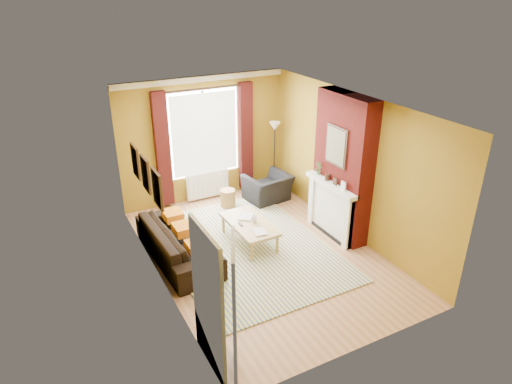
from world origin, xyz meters
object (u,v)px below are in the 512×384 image
(sofa, at_px, (178,242))
(armchair, at_px, (268,188))
(coffee_table, at_px, (249,225))
(wicker_stool, at_px, (228,198))
(floor_lamp, at_px, (275,137))

(sofa, distance_m, armchair, 2.93)
(coffee_table, distance_m, wicker_stool, 1.63)
(sofa, distance_m, coffee_table, 1.38)
(floor_lamp, bearing_deg, coffee_table, -130.76)
(wicker_stool, bearing_deg, armchair, -6.66)
(armchair, distance_m, wicker_stool, 0.96)
(floor_lamp, bearing_deg, wicker_stool, -169.03)
(armchair, height_order, floor_lamp, floor_lamp)
(sofa, bearing_deg, armchair, -65.03)
(sofa, xyz_separation_m, armchair, (2.60, 1.35, -0.02))
(sofa, bearing_deg, floor_lamp, -62.45)
(sofa, bearing_deg, wicker_stool, -50.96)
(coffee_table, relative_size, wicker_stool, 3.26)
(coffee_table, height_order, wicker_stool, coffee_table)
(coffee_table, bearing_deg, wicker_stool, 79.20)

